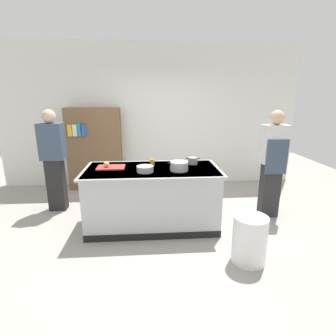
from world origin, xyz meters
name	(u,v)px	position (x,y,z in m)	size (l,w,h in m)	color
ground_plane	(153,225)	(0.00, 0.00, 0.00)	(10.00, 10.00, 0.00)	#9E9991
back_wall	(150,116)	(0.00, 2.10, 1.50)	(6.40, 0.12, 3.00)	white
counter_island	(152,196)	(0.00, 0.00, 0.47)	(1.98, 0.98, 0.90)	#B7BABF
cutting_board	(111,167)	(-0.60, 0.08, 0.91)	(0.40, 0.28, 0.02)	red
onion	(107,164)	(-0.66, 0.06, 0.96)	(0.08, 0.08, 0.08)	tan
stock_pot	(179,166)	(0.38, -0.13, 0.97)	(0.32, 0.26, 0.13)	#B7BABF
sauce_pan	(193,161)	(0.64, 0.23, 0.95)	(0.21, 0.15, 0.10)	#99999E
mixing_bowl	(145,169)	(-0.10, -0.16, 0.94)	(0.23, 0.23, 0.09)	#B7BABF
juice_cup	(152,162)	(0.01, 0.19, 0.95)	(0.07, 0.07, 0.10)	yellow
trash_bin	(249,239)	(1.13, -1.02, 0.29)	(0.40, 0.40, 0.58)	white
person_chef	(273,162)	(1.91, 0.20, 0.91)	(0.38, 0.25, 1.72)	#292929
person_guest	(54,159)	(-1.64, 0.71, 0.91)	(0.38, 0.24, 1.72)	#242424
bookshelf	(95,149)	(-1.17, 1.80, 0.85)	(1.10, 0.31, 1.70)	brown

